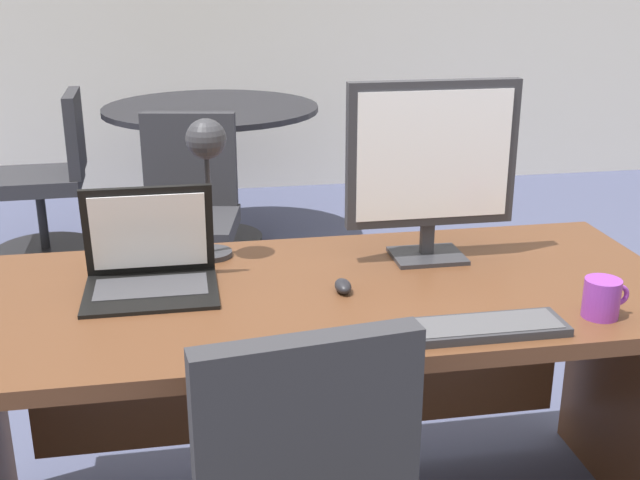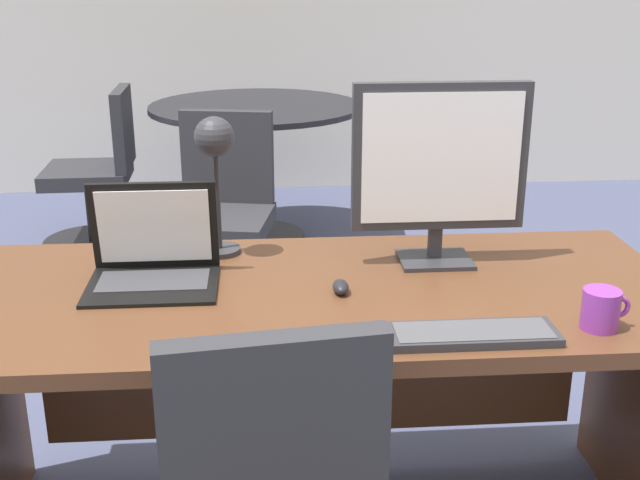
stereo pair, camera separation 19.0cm
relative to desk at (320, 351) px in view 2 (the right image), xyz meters
The scene contains 11 objects.
ground 1.55m from the desk, 90.00° to the left, with size 12.00×12.00×0.00m, color #474C6B.
desk is the anchor object (origin of this frame).
monitor 0.60m from the desk, 20.25° to the left, with size 0.47×0.16×0.50m.
laptop 0.52m from the desk, behind, with size 0.33×0.27×0.26m.
keyboard 0.52m from the desk, 48.68° to the right, with size 0.38×0.12×0.02m.
mouse 0.24m from the desk, 58.37° to the right, with size 0.04×0.07×0.03m.
desk_lamp 0.61m from the desk, 140.94° to the left, with size 0.12×0.15×0.40m.
coffee_mug 0.74m from the desk, 27.88° to the right, with size 0.11×0.09×0.09m.
meeting_table 2.51m from the desk, 93.78° to the left, with size 1.18×1.18×0.80m.
meeting_chair_near 1.67m from the desk, 101.52° to the left, with size 0.56×0.57×0.90m.
meeting_chair_far 2.70m from the desk, 113.05° to the left, with size 0.56×0.56×0.90m.
Camera 2 is at (-0.15, -1.89, 1.56)m, focal length 44.91 mm.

